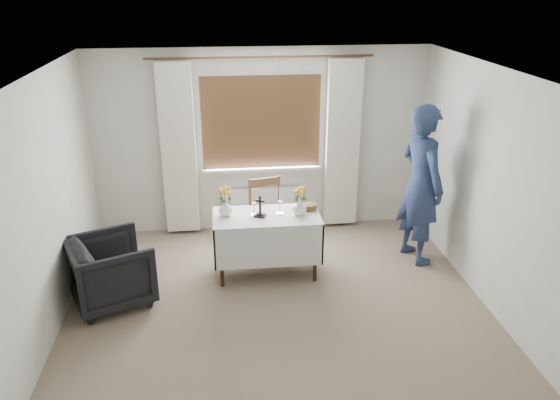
# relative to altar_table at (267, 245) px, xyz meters

# --- Properties ---
(ground) EXTENTS (5.00, 5.00, 0.00)m
(ground) POSITION_rel_altar_table_xyz_m (0.05, -1.15, -0.38)
(ground) COLOR gray
(ground) RESTS_ON ground
(altar_table) EXTENTS (1.24, 0.64, 0.76)m
(altar_table) POSITION_rel_altar_table_xyz_m (0.00, 0.00, 0.00)
(altar_table) COLOR white
(altar_table) RESTS_ON ground
(wooden_chair) EXTENTS (0.54, 0.54, 0.98)m
(wooden_chair) POSITION_rel_altar_table_xyz_m (0.08, 0.50, 0.11)
(wooden_chair) COLOR brown
(wooden_chair) RESTS_ON ground
(armchair) EXTENTS (1.07, 1.05, 0.75)m
(armchair) POSITION_rel_altar_table_xyz_m (-1.73, -0.41, -0.01)
(armchair) COLOR black
(armchair) RESTS_ON ground
(person) EXTENTS (0.65, 0.82, 1.98)m
(person) POSITION_rel_altar_table_xyz_m (1.89, 0.19, 0.61)
(person) COLOR navy
(person) RESTS_ON ground
(radiator) EXTENTS (1.10, 0.10, 0.60)m
(radiator) POSITION_rel_altar_table_xyz_m (0.05, 1.27, -0.08)
(radiator) COLOR white
(radiator) RESTS_ON ground
(wooden_cross) EXTENTS (0.15, 0.13, 0.26)m
(wooden_cross) POSITION_rel_altar_table_xyz_m (-0.08, -0.03, 0.51)
(wooden_cross) COLOR black
(wooden_cross) RESTS_ON altar_table
(candlestick_left) EXTENTS (0.09, 0.09, 0.32)m
(candlestick_left) POSITION_rel_altar_table_xyz_m (-0.14, 0.02, 0.54)
(candlestick_left) COLOR silver
(candlestick_left) RESTS_ON altar_table
(candlestick_right) EXTENTS (0.11, 0.11, 0.32)m
(candlestick_right) POSITION_rel_altar_table_xyz_m (0.16, 0.03, 0.54)
(candlestick_right) COLOR silver
(candlestick_right) RESTS_ON altar_table
(flower_vase_left) EXTENTS (0.20, 0.20, 0.17)m
(flower_vase_left) POSITION_rel_altar_table_xyz_m (-0.47, 0.05, 0.47)
(flower_vase_left) COLOR white
(flower_vase_left) RESTS_ON altar_table
(flower_vase_right) EXTENTS (0.21, 0.21, 0.18)m
(flower_vase_right) POSITION_rel_altar_table_xyz_m (0.38, -0.01, 0.47)
(flower_vase_right) COLOR white
(flower_vase_right) RESTS_ON altar_table
(wicker_basket) EXTENTS (0.24, 0.24, 0.07)m
(wicker_basket) POSITION_rel_altar_table_xyz_m (0.51, 0.12, 0.42)
(wicker_basket) COLOR brown
(wicker_basket) RESTS_ON altar_table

